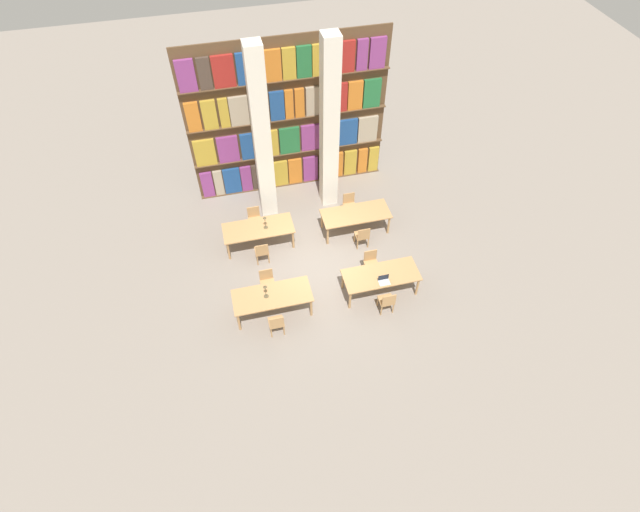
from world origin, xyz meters
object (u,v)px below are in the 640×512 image
at_px(desk_lamp_0, 265,289).
at_px(chair_3, 371,262).
at_px(reading_table_1, 381,276).
at_px(chair_6, 362,236).
at_px(chair_5, 254,218).
at_px(chair_0, 276,323).
at_px(reading_table_0, 272,297).
at_px(reading_table_3, 356,215).
at_px(pillar_center, 329,128).
at_px(reading_table_2, 258,229).
at_px(laptop, 384,281).
at_px(chair_7, 349,205).
at_px(chair_1, 267,282).
at_px(pillar_left, 262,138).
at_px(chair_2, 387,301).
at_px(desk_lamp_1, 265,220).
at_px(chair_4, 262,251).

xyz_separation_m(desk_lamp_0, chair_3, (3.35, 0.74, -0.62)).
xyz_separation_m(reading_table_1, chair_6, (0.02, 1.90, -0.22)).
relative_size(chair_5, chair_6, 1.00).
distance_m(chair_0, chair_6, 4.22).
height_order(reading_table_0, chair_0, chair_0).
distance_m(chair_5, reading_table_3, 3.35).
distance_m(pillar_center, reading_table_0, 5.61).
bearing_deg(reading_table_2, reading_table_3, -1.80).
bearing_deg(chair_3, chair_6, -93.56).
height_order(laptop, chair_7, laptop).
height_order(chair_0, reading_table_3, chair_0).
bearing_deg(desk_lamp_0, chair_5, 87.15).
relative_size(chair_1, chair_3, 1.00).
relative_size(pillar_center, chair_6, 6.77).
xyz_separation_m(pillar_left, chair_0, (-0.65, -5.07, -2.52)).
distance_m(reading_table_3, chair_7, 0.79).
distance_m(chair_3, reading_table_2, 3.74).
distance_m(chair_2, chair_6, 2.65).
bearing_deg(reading_table_2, chair_7, 11.48).
bearing_deg(chair_3, chair_5, -40.87).
distance_m(reading_table_0, chair_2, 3.29).
height_order(chair_0, reading_table_1, chair_0).
height_order(pillar_left, pillar_center, same).
height_order(reading_table_1, desk_lamp_1, desk_lamp_1).
distance_m(reading_table_2, desk_lamp_1, 0.46).
bearing_deg(chair_3, desk_lamp_1, -33.84).
height_order(pillar_center, chair_6, pillar_center).
bearing_deg(chair_3, chair_1, -0.24).
distance_m(pillar_left, desk_lamp_1, 2.52).
bearing_deg(chair_6, laptop, -90.87).
bearing_deg(chair_3, reading_table_3, -91.68).
relative_size(chair_2, chair_5, 1.00).
xyz_separation_m(chair_4, reading_table_3, (3.23, 0.65, 0.22)).
bearing_deg(reading_table_0, reading_table_2, 89.18).
bearing_deg(laptop, chair_0, -171.88).
relative_size(reading_table_0, chair_7, 2.53).
height_order(chair_4, desk_lamp_1, desk_lamp_1).
bearing_deg(pillar_left, desk_lamp_1, -101.70).
bearing_deg(reading_table_1, chair_3, 93.50).
bearing_deg(reading_table_1, chair_7, 89.58).
relative_size(chair_4, chair_7, 1.00).
bearing_deg(chair_7, desk_lamp_0, 44.71).
distance_m(pillar_left, chair_2, 6.23).
xyz_separation_m(reading_table_3, chair_7, (0.02, 0.75, -0.22)).
xyz_separation_m(pillar_left, reading_table_3, (2.63, -1.68, -2.30)).
distance_m(laptop, chair_6, 2.20).
bearing_deg(chair_6, reading_table_3, 91.18).
xyz_separation_m(pillar_left, chair_7, (2.65, -0.92, -2.52)).
xyz_separation_m(chair_0, reading_table_3, (3.28, 3.39, 0.22)).
bearing_deg(chair_1, chair_3, 179.76).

